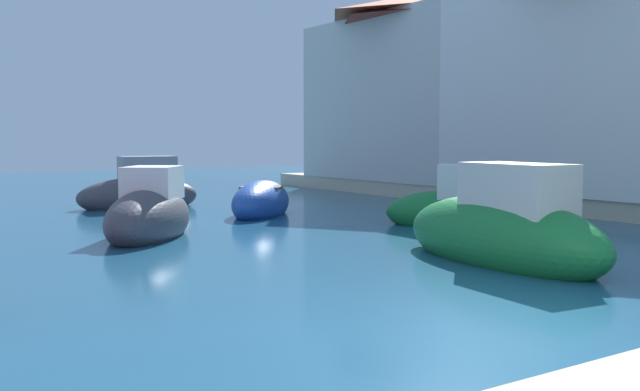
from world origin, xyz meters
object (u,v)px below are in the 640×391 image
(moored_boat_6, at_px, (452,208))
(waterfront_building_annex, at_px, (434,84))
(moored_boat_2, at_px, (150,215))
(waterfront_building_far, at_px, (440,88))
(moored_boat_1, at_px, (261,202))
(moored_boat_5, at_px, (140,192))
(moored_boat_3, at_px, (502,232))
(quayside_tree, at_px, (552,92))

(moored_boat_6, distance_m, waterfront_building_annex, 11.43)
(moored_boat_2, bearing_deg, waterfront_building_far, 150.77)
(moored_boat_1, relative_size, moored_boat_5, 0.90)
(moored_boat_1, xyz_separation_m, moored_boat_6, (2.63, -4.48, 0.08))
(moored_boat_3, distance_m, waterfront_building_far, 15.82)
(moored_boat_5, bearing_deg, moored_boat_2, 75.52)
(moored_boat_1, bearing_deg, moored_boat_5, 71.94)
(moored_boat_1, relative_size, moored_boat_3, 0.72)
(moored_boat_1, xyz_separation_m, moored_boat_2, (-3.93, -2.44, 0.12))
(moored_boat_3, distance_m, moored_boat_5, 12.43)
(moored_boat_2, xyz_separation_m, waterfront_building_annex, (13.46, 6.30, 3.64))
(moored_boat_3, height_order, moored_boat_6, moored_boat_3)
(moored_boat_1, height_order, quayside_tree, quayside_tree)
(quayside_tree, bearing_deg, moored_boat_5, 160.01)
(moored_boat_2, relative_size, moored_boat_5, 1.02)
(moored_boat_6, bearing_deg, waterfront_building_annex, -82.23)
(moored_boat_3, height_order, waterfront_building_annex, waterfront_building_annex)
(waterfront_building_far, bearing_deg, moored_boat_2, -156.10)
(moored_boat_5, height_order, quayside_tree, quayside_tree)
(moored_boat_5, relative_size, quayside_tree, 0.85)
(moored_boat_2, xyz_separation_m, moored_boat_5, (1.89, 6.17, 0.00))
(moored_boat_5, xyz_separation_m, waterfront_building_far, (11.56, -0.20, 3.48))
(moored_boat_2, height_order, waterfront_building_annex, waterfront_building_annex)
(moored_boat_1, distance_m, moored_boat_3, 8.55)
(waterfront_building_far, xyz_separation_m, quayside_tree, (1.02, -4.37, -0.37))
(moored_boat_3, xyz_separation_m, waterfront_building_far, (9.63, 12.07, 3.44))
(moored_boat_6, height_order, waterfront_building_far, waterfront_building_far)
(waterfront_building_annex, relative_size, quayside_tree, 2.23)
(moored_boat_2, distance_m, moored_boat_6, 6.87)
(waterfront_building_annex, bearing_deg, moored_boat_6, -129.58)
(moored_boat_2, relative_size, waterfront_building_annex, 0.39)
(moored_boat_6, bearing_deg, moored_boat_3, 103.45)
(moored_boat_3, height_order, quayside_tree, quayside_tree)
(waterfront_building_annex, xyz_separation_m, quayside_tree, (1.02, -4.71, -0.52))
(moored_boat_3, height_order, waterfront_building_far, waterfront_building_far)
(waterfront_building_far, distance_m, quayside_tree, 4.50)
(moored_boat_2, height_order, waterfront_building_far, waterfront_building_far)
(moored_boat_2, distance_m, waterfront_building_far, 15.13)
(moored_boat_5, bearing_deg, moored_boat_1, 121.27)
(moored_boat_3, distance_m, waterfront_building_annex, 16.11)
(moored_boat_6, height_order, quayside_tree, quayside_tree)
(moored_boat_3, height_order, moored_boat_5, moored_boat_3)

